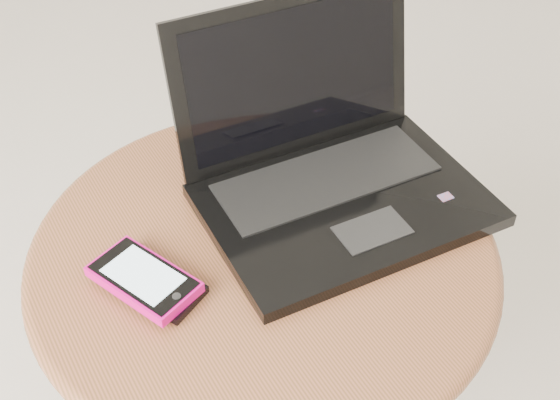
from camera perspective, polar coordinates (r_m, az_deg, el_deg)
table at (r=0.96m, az=-1.22°, el=-7.56°), size 0.58×0.58×0.46m
laptop at (r=0.94m, az=3.91°, el=2.62°), size 0.36×0.31×0.23m
phone_black at (r=0.85m, az=-9.80°, el=-6.57°), size 0.10×0.13×0.01m
phone_pink at (r=0.84m, az=-10.57°, el=-6.07°), size 0.11×0.14×0.02m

